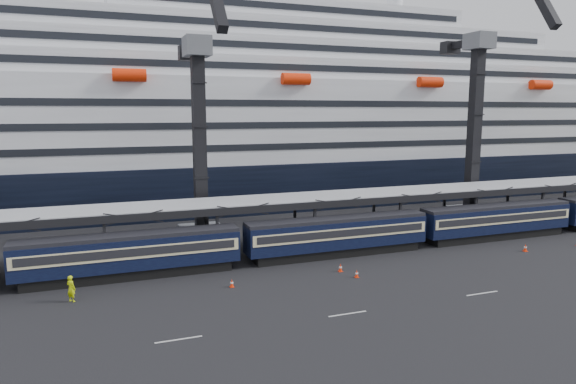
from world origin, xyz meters
The scene contains 11 objects.
ground centered at (0.00, 0.00, 0.00)m, with size 260.00×260.00×0.00m, color black.
train centered at (-4.65, 10.00, 2.20)m, with size 133.05×3.00×4.05m.
canopy centered at (0.00, 14.00, 5.25)m, with size 130.00×6.25×5.53m.
cruise_ship centered at (-1.08, 45.99, 12.34)m, with size 214.09×28.84×34.00m.
crane_dark_near centered at (-20.00, 18.59, 11.93)m, with size 4.50×17.75×35.08m.
crane_dark_mid centered at (15.00, 17.59, 13.36)m, with size 4.50×18.24×39.64m.
worker centered at (-32.65, 5.56, 1.03)m, with size 0.75×0.50×2.07m, color #CBE50C.
traffic_cone_b centered at (-20.36, 4.47, 0.34)m, with size 0.35×0.35×0.70m.
traffic_cone_c centered at (-10.08, 5.10, 0.37)m, with size 0.38×0.38×0.75m.
traffic_cone_d centered at (-9.50, 3.08, 0.34)m, with size 0.35×0.35×0.69m.
traffic_cone_e centered at (10.94, 4.51, 0.40)m, with size 0.41×0.41×0.82m.
Camera 1 is at (-30.23, -35.28, 14.37)m, focal length 32.00 mm.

